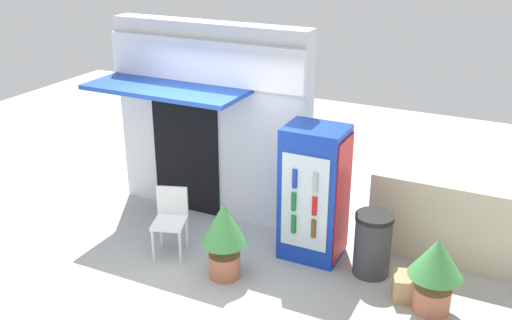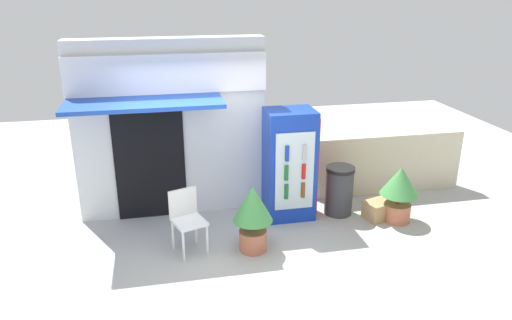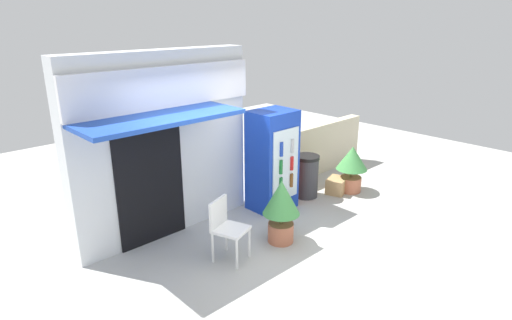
{
  "view_description": "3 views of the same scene",
  "coord_description": "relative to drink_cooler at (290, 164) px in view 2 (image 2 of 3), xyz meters",
  "views": [
    {
      "loc": [
        3.62,
        -5.26,
        4.1
      ],
      "look_at": [
        0.63,
        0.85,
        1.32
      ],
      "focal_mm": 41.62,
      "sensor_mm": 36.0,
      "label": 1
    },
    {
      "loc": [
        -0.65,
        -5.73,
        3.61
      ],
      "look_at": [
        0.68,
        0.72,
        1.16
      ],
      "focal_mm": 33.97,
      "sensor_mm": 36.0,
      "label": 2
    },
    {
      "loc": [
        -3.68,
        -3.7,
        3.25
      ],
      "look_at": [
        0.56,
        0.77,
        1.16
      ],
      "focal_mm": 29.67,
      "sensor_mm": 36.0,
      "label": 3
    }
  ],
  "objects": [
    {
      "name": "stone_boundary_wall",
      "position": [
        1.97,
        0.57,
        -0.34
      ],
      "size": [
        2.75,
        0.22,
        1.08
      ],
      "primitive_type": "cube",
      "color": "beige",
      "rests_on": "ground"
    },
    {
      "name": "storefront_building",
      "position": [
        -1.82,
        0.54,
        0.58
      ],
      "size": [
        2.96,
        1.2,
        2.81
      ],
      "color": "silver",
      "rests_on": "ground"
    },
    {
      "name": "potted_plant_curbside",
      "position": [
        1.64,
        -0.54,
        -0.33
      ],
      "size": [
        0.6,
        0.6,
        0.91
      ],
      "color": "#BC6B4C",
      "rests_on": "ground"
    },
    {
      "name": "potted_plant_near_shop",
      "position": [
        -0.78,
        -0.95,
        -0.28
      ],
      "size": [
        0.56,
        0.56,
        0.99
      ],
      "color": "#BC6B4C",
      "rests_on": "ground"
    },
    {
      "name": "plastic_chair",
      "position": [
        -1.68,
        -0.74,
        -0.36
      ],
      "size": [
        0.53,
        0.55,
        0.89
      ],
      "color": "white",
      "rests_on": "ground"
    },
    {
      "name": "cardboard_box",
      "position": [
        1.38,
        -0.4,
        -0.74
      ],
      "size": [
        0.51,
        0.45,
        0.29
      ],
      "primitive_type": "cube",
      "rotation": [
        0.0,
        0.0,
        0.31
      ],
      "color": "tan",
      "rests_on": "ground"
    },
    {
      "name": "drink_cooler",
      "position": [
        0.0,
        0.0,
        0.0
      ],
      "size": [
        0.77,
        0.67,
        1.77
      ],
      "color": "#1438B2",
      "rests_on": "ground"
    },
    {
      "name": "trash_bin",
      "position": [
        0.82,
        -0.09,
        -0.48
      ],
      "size": [
        0.47,
        0.47,
        0.81
      ],
      "color": "#38383D",
      "rests_on": "ground"
    },
    {
      "name": "ground",
      "position": [
        -1.31,
        -1.14,
        -0.88
      ],
      "size": [
        16.0,
        16.0,
        0.0
      ],
      "primitive_type": "plane",
      "color": "#B2B2AD"
    }
  ]
}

